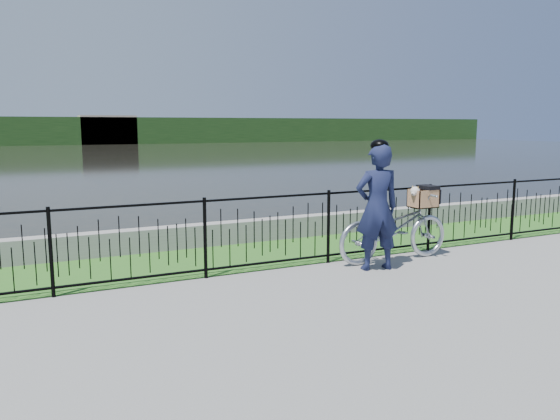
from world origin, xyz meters
TOP-DOWN VIEW (x-y plane):
  - ground at (0.00, 0.00)m, footprint 120.00×120.00m
  - grass_strip at (0.00, 2.60)m, footprint 60.00×2.00m
  - water at (0.00, 33.00)m, footprint 120.00×120.00m
  - quay_wall at (0.00, 3.60)m, footprint 60.00×0.30m
  - fence at (0.00, 1.60)m, footprint 14.00×0.06m
  - far_treeline at (0.00, 60.00)m, footprint 120.00×6.00m
  - far_building_right at (6.00, 58.50)m, footprint 6.00×3.00m
  - bicycle_rig at (2.02, 1.28)m, footprint 2.03×0.71m
  - cyclist at (1.45, 0.96)m, footprint 0.75×0.56m

SIDE VIEW (x-z plane):
  - ground at x=0.00m, z-range 0.00..0.00m
  - water at x=0.00m, z-range 0.00..0.00m
  - grass_strip at x=0.00m, z-range 0.00..0.01m
  - quay_wall at x=0.00m, z-range 0.00..0.40m
  - bicycle_rig at x=2.02m, z-range -0.05..1.14m
  - fence at x=0.00m, z-range 0.00..1.15m
  - cyclist at x=1.45m, z-range -0.01..1.92m
  - far_treeline at x=0.00m, z-range 0.00..3.00m
  - far_building_right at x=6.00m, z-range 0.00..3.20m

